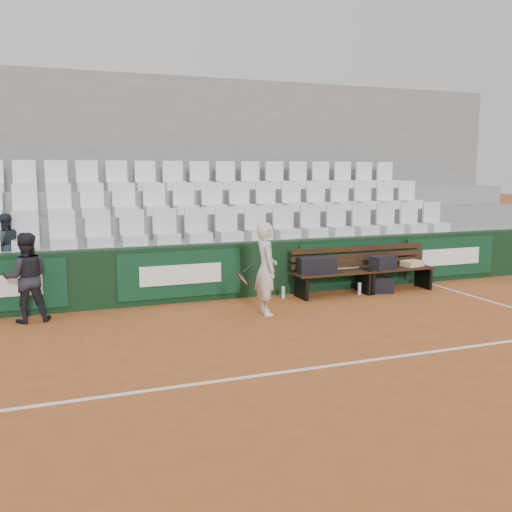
{
  "coord_description": "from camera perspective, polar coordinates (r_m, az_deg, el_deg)",
  "views": [
    {
      "loc": [
        -2.46,
        -5.82,
        2.34
      ],
      "look_at": [
        0.67,
        2.4,
        1.0
      ],
      "focal_mm": 40.0,
      "sensor_mm": 36.0,
      "label": 1
    }
  ],
  "objects": [
    {
      "name": "water_bottle_far",
      "position": [
        10.92,
        10.31,
        -3.23
      ],
      "size": [
        0.07,
        0.07,
        0.23
      ],
      "primitive_type": "cylinder",
      "color": "silver",
      "rests_on": "ground"
    },
    {
      "name": "bench_left",
      "position": [
        10.74,
        7.69,
        -2.78
      ],
      "size": [
        1.5,
        0.56,
        0.45
      ],
      "primitive_type": "cube",
      "color": "#331F0F",
      "rests_on": "ground"
    },
    {
      "name": "ball_kid",
      "position": [
        9.43,
        -22.0,
        -2.01
      ],
      "size": [
        0.7,
        0.56,
        1.39
      ],
      "primitive_type": "imported",
      "rotation": [
        0.0,
        0.0,
        3.19
      ],
      "color": "black",
      "rests_on": "ground"
    },
    {
      "name": "court_baseline",
      "position": [
        6.74,
        1.99,
        -11.63
      ],
      "size": [
        18.0,
        0.06,
        0.01
      ],
      "primitive_type": "cube",
      "color": "white",
      "rests_on": "ground"
    },
    {
      "name": "towel",
      "position": [
        11.64,
        15.35,
        -0.72
      ],
      "size": [
        0.46,
        0.37,
        0.11
      ],
      "primitive_type": "cube",
      "rotation": [
        0.0,
        0.0,
        0.24
      ],
      "color": "#D2C988",
      "rests_on": "bench_right"
    },
    {
      "name": "seat_row_mid",
      "position": [
        11.5,
        -8.5,
        5.7
      ],
      "size": [
        11.9,
        0.44,
        0.63
      ],
      "primitive_type": "cube",
      "color": "white",
      "rests_on": "grandstand_tier_mid"
    },
    {
      "name": "seat_row_front",
      "position": [
        10.61,
        -7.34,
        3.05
      ],
      "size": [
        11.9,
        0.44,
        0.63
      ],
      "primitive_type": "cube",
      "color": "silver",
      "rests_on": "grandstand_tier_front"
    },
    {
      "name": "spectator_c",
      "position": [
        10.37,
        -23.92,
        3.45
      ],
      "size": [
        0.62,
        0.55,
        1.06
      ],
      "primitive_type": "imported",
      "rotation": [
        0.0,
        0.0,
        3.48
      ],
      "color": "#202631",
      "rests_on": "grandstand_tier_front"
    },
    {
      "name": "back_barrier",
      "position": [
        10.3,
        -6.28,
        -1.68
      ],
      "size": [
        18.0,
        0.34,
        1.0
      ],
      "color": "black",
      "rests_on": "ground"
    },
    {
      "name": "sports_bag_right",
      "position": [
        11.18,
        12.59,
        -0.62
      ],
      "size": [
        0.6,
        0.42,
        0.26
      ],
      "primitive_type": "cube",
      "rotation": [
        0.0,
        0.0,
        0.32
      ],
      "color": "black",
      "rests_on": "bench_right"
    },
    {
      "name": "sports_bag_left",
      "position": [
        10.52,
        6.12,
        -0.92
      ],
      "size": [
        0.72,
        0.38,
        0.29
      ],
      "primitive_type": "cube",
      "rotation": [
        0.0,
        0.0,
        -0.14
      ],
      "color": "black",
      "rests_on": "bench_left"
    },
    {
      "name": "bench_right",
      "position": [
        11.46,
        13.78,
        -2.23
      ],
      "size": [
        1.5,
        0.56,
        0.45
      ],
      "primitive_type": "cube",
      "color": "#371B10",
      "rests_on": "ground"
    },
    {
      "name": "sports_bag_ground",
      "position": [
        11.18,
        12.22,
        -2.83
      ],
      "size": [
        0.57,
        0.45,
        0.3
      ],
      "primitive_type": "cube",
      "rotation": [
        0.0,
        0.0,
        -0.34
      ],
      "color": "black",
      "rests_on": "ground"
    },
    {
      "name": "grandstand_tier_front",
      "position": [
        10.89,
        -7.47,
        -1.14
      ],
      "size": [
        18.0,
        0.95,
        1.0
      ],
      "primitive_type": "cube",
      "color": "#959592",
      "rests_on": "ground"
    },
    {
      "name": "water_bottle_near",
      "position": [
        10.45,
        2.74,
        -3.66
      ],
      "size": [
        0.06,
        0.06,
        0.22
      ],
      "primitive_type": "cylinder",
      "color": "silver",
      "rests_on": "ground"
    },
    {
      "name": "ground",
      "position": [
        6.74,
        1.99,
        -11.66
      ],
      "size": [
        80.0,
        80.0,
        0.0
      ],
      "primitive_type": "plane",
      "color": "#AC5627",
      "rests_on": "ground"
    },
    {
      "name": "tennis_player",
      "position": [
        9.21,
        0.99,
        -1.28
      ],
      "size": [
        0.71,
        0.59,
        1.5
      ],
      "color": "silver",
      "rests_on": "ground"
    },
    {
      "name": "grandstand_tier_mid",
      "position": [
        11.77,
        -8.57,
        0.68
      ],
      "size": [
        18.0,
        0.95,
        1.45
      ],
      "primitive_type": "cube",
      "color": "gray",
      "rests_on": "ground"
    },
    {
      "name": "grandstand_rear_wall",
      "position": [
        13.2,
        -10.19,
        7.92
      ],
      "size": [
        18.0,
        0.3,
        4.4
      ],
      "primitive_type": "cube",
      "color": "gray",
      "rests_on": "ground"
    },
    {
      "name": "seat_row_back",
      "position": [
        12.42,
        -9.5,
        7.96
      ],
      "size": [
        11.9,
        0.44,
        0.63
      ],
      "primitive_type": "cube",
      "color": "white",
      "rests_on": "grandstand_tier_back"
    },
    {
      "name": "grandstand_tier_back",
      "position": [
        12.67,
        -9.52,
        2.24
      ],
      "size": [
        18.0,
        0.95,
        1.9
      ],
      "primitive_type": "cube",
      "color": "gray",
      "rests_on": "ground"
    }
  ]
}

